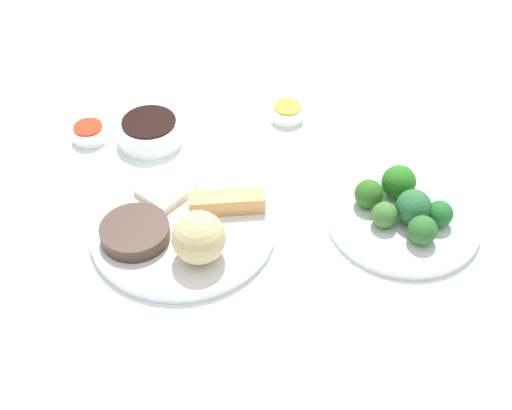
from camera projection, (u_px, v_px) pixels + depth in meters
name	position (u px, v px, depth m)	size (l,w,h in m)	color
tabletop	(216.00, 219.00, 1.01)	(2.20, 2.20, 0.02)	white
main_plate	(183.00, 227.00, 0.97)	(0.27, 0.27, 0.02)	white
rice_scoop	(199.00, 238.00, 0.89)	(0.07, 0.07, 0.07)	tan
spring_roll	(227.00, 202.00, 0.98)	(0.11, 0.03, 0.03)	tan
crab_rangoon_wonton	(166.00, 190.00, 1.01)	(0.07, 0.07, 0.01)	beige
stir_fry_heap	(135.00, 232.00, 0.94)	(0.10, 0.10, 0.02)	#412E26
broccoli_plate	(403.00, 219.00, 0.98)	(0.22, 0.22, 0.01)	white
broccoli_floret_0	(413.00, 207.00, 0.95)	(0.05, 0.05, 0.05)	#276335
broccoli_floret_1	(399.00, 182.00, 0.99)	(0.05, 0.05, 0.05)	#24691B
broccoli_floret_2	(422.00, 230.00, 0.93)	(0.04, 0.04, 0.04)	#2B6228
broccoli_floret_3	(384.00, 215.00, 0.95)	(0.04, 0.04, 0.04)	#3B6E2D
broccoli_floret_4	(369.00, 194.00, 0.98)	(0.04, 0.04, 0.04)	#2B601C
broccoli_floret_6	(439.00, 214.00, 0.95)	(0.04, 0.04, 0.04)	#1E6126
soy_sauce_bowl	(150.00, 131.00, 1.11)	(0.11, 0.11, 0.04)	white
soy_sauce_bowl_liquid	(149.00, 122.00, 1.10)	(0.09, 0.09, 0.00)	black
sauce_ramekin_hot_mustard	(287.00, 113.00, 1.16)	(0.06, 0.06, 0.02)	white
sauce_ramekin_hot_mustard_liquid	(287.00, 107.00, 1.15)	(0.05, 0.05, 0.00)	gold
sauce_ramekin_sweet_and_sour	(89.00, 133.00, 1.12)	(0.06, 0.06, 0.02)	white
sauce_ramekin_sweet_and_sour_liquid	(88.00, 127.00, 1.11)	(0.05, 0.05, 0.00)	red
teacup	(153.00, 406.00, 0.75)	(0.06, 0.06, 0.06)	white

